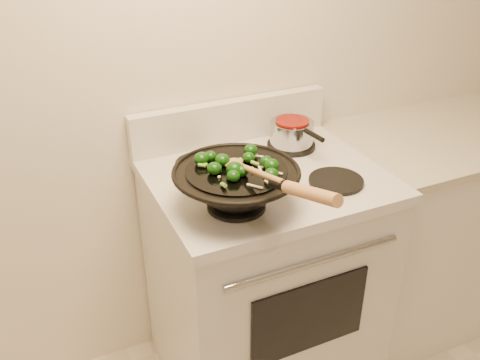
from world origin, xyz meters
name	(u,v)px	position (x,y,z in m)	size (l,w,h in m)	color
stove	(263,277)	(-0.19, 1.17, 0.47)	(0.78, 0.67, 1.08)	silver
counter_unit	(431,225)	(0.66, 1.20, 0.46)	(0.89, 0.62, 0.91)	white
wok	(237,185)	(-0.37, 1.02, 1.00)	(0.38, 0.63, 0.25)	black
stirfry	(235,164)	(-0.37, 1.03, 1.07)	(0.22, 0.26, 0.04)	#0D3708
wooden_spoon	(246,168)	(-0.36, 0.97, 1.08)	(0.07, 0.29, 0.08)	#AA7443
saucepan	(292,132)	(-0.01, 1.32, 0.98)	(0.16, 0.26, 0.09)	#999BA2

